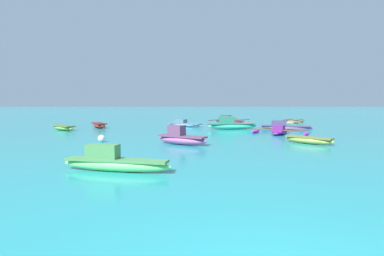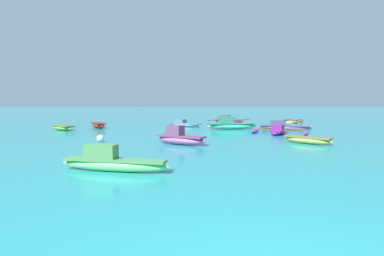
{
  "view_description": "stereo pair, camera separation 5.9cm",
  "coord_description": "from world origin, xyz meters",
  "views": [
    {
      "loc": [
        -1.14,
        -2.37,
        2.14
      ],
      "look_at": [
        -1.09,
        18.84,
        0.25
      ],
      "focal_mm": 28.0,
      "sensor_mm": 36.0,
      "label": 1
    },
    {
      "loc": [
        -1.08,
        -2.37,
        2.14
      ],
      "look_at": [
        -1.09,
        18.84,
        0.25
      ],
      "focal_mm": 28.0,
      "sensor_mm": 36.0,
      "label": 2
    }
  ],
  "objects": [
    {
      "name": "moored_boat_0",
      "position": [
        -10.73,
        19.82,
        0.21
      ],
      "size": [
        2.42,
        2.21,
        0.36
      ],
      "rotation": [
        0.0,
        0.0,
        -0.7
      ],
      "color": "#74B345",
      "rests_on": "ground_plane"
    },
    {
      "name": "moored_boat_1",
      "position": [
        1.9,
        20.61,
        0.35
      ],
      "size": [
        3.94,
        1.31,
        0.99
      ],
      "rotation": [
        0.0,
        0.0,
        0.15
      ],
      "color": "#3AC99C",
      "rests_on": "ground_plane"
    },
    {
      "name": "moored_boat_2",
      "position": [
        5.82,
        20.07,
        0.25
      ],
      "size": [
        3.91,
        1.72,
        0.7
      ],
      "rotation": [
        0.0,
        0.0,
        -0.29
      ],
      "color": "#6B55A3",
      "rests_on": "ground_plane"
    },
    {
      "name": "moored_boat_3",
      "position": [
        -3.55,
        6.69,
        0.29
      ],
      "size": [
        3.56,
        1.2,
        0.82
      ],
      "rotation": [
        0.0,
        0.0,
        -0.2
      ],
      "color": "#6FE373",
      "rests_on": "ground_plane"
    },
    {
      "name": "moored_boat_4",
      "position": [
        -1.82,
        23.22,
        0.21
      ],
      "size": [
        3.19,
        2.56,
        0.6
      ],
      "rotation": [
        0.0,
        0.0,
        -0.63
      ],
      "color": "#7FB0DA",
      "rests_on": "ground_plane"
    },
    {
      "name": "moored_boat_5",
      "position": [
        2.32,
        25.53,
        0.28
      ],
      "size": [
        4.48,
        4.36,
        0.84
      ],
      "rotation": [
        0.0,
        0.0,
        -0.82
      ],
      "color": "#A33D67",
      "rests_on": "ground_plane"
    },
    {
      "name": "moored_boat_6",
      "position": [
        8.83,
        27.06,
        0.17
      ],
      "size": [
        2.95,
        3.29,
        0.36
      ],
      "rotation": [
        0.0,
        0.0,
        -0.66
      ],
      "color": "tan",
      "rests_on": "ground_plane"
    },
    {
      "name": "moored_boat_7",
      "position": [
        -1.68,
        12.4,
        0.34
      ],
      "size": [
        2.7,
        1.93,
        0.95
      ],
      "rotation": [
        0.0,
        0.0,
        -0.52
      ],
      "color": "#A95997",
      "rests_on": "ground_plane"
    },
    {
      "name": "moored_boat_8",
      "position": [
        4.79,
        12.67,
        0.21
      ],
      "size": [
        2.17,
        2.12,
        0.37
      ],
      "rotation": [
        0.0,
        0.0,
        -0.77
      ],
      "color": "#ABB44E",
      "rests_on": "ground_plane"
    },
    {
      "name": "moored_boat_9",
      "position": [
        -8.67,
        21.75,
        0.23
      ],
      "size": [
        1.85,
        2.23,
        0.41
      ],
      "rotation": [
        0.0,
        0.0,
        -0.97
      ],
      "color": "maroon",
      "rests_on": "ground_plane"
    },
    {
      "name": "moored_boat_10",
      "position": [
        4.6,
        17.07,
        0.2
      ],
      "size": [
        3.78,
        3.11,
        0.61
      ],
      "rotation": [
        0.0,
        0.0,
        1.04
      ],
      "color": "purple",
      "rests_on": "ground_plane"
    },
    {
      "name": "mooring_buoy_2",
      "position": [
        -5.94,
        13.33,
        0.19
      ],
      "size": [
        0.38,
        0.38,
        0.38
      ],
      "color": "white",
      "rests_on": "ground_plane"
    }
  ]
}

